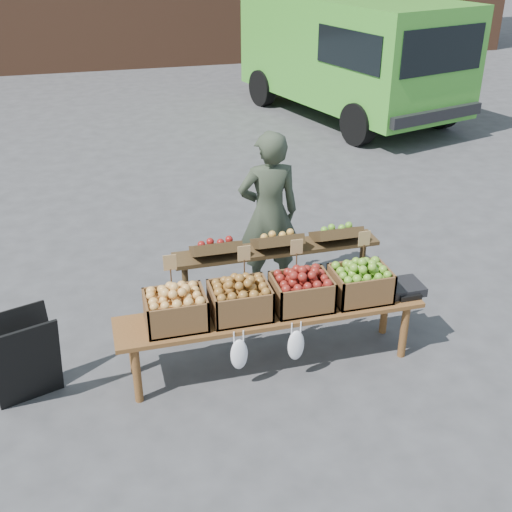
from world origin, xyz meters
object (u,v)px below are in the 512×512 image
object	(u,v)px
crate_green_apples	(360,284)
weighing_scale	(403,287)
back_table	(277,272)
crate_golden_apples	(176,310)
display_bench	(271,338)
chalkboard_sign	(25,359)
delivery_van	(349,58)
vendor	(269,214)
crate_russet_pears	(240,301)
crate_red_apples	(302,292)

from	to	relation	value
crate_green_apples	weighing_scale	size ratio (longest dim) A/B	1.47
back_table	crate_golden_apples	xyz separation A→B (m)	(-1.09, -0.72, 0.19)
back_table	display_bench	xyz separation A→B (m)	(-0.27, -0.72, -0.24)
chalkboard_sign	delivery_van	bearing A→B (deg)	33.86
vendor	crate_russet_pears	size ratio (longest dim) A/B	3.53
chalkboard_sign	weighing_scale	world-z (taller)	chalkboard_sign
display_bench	crate_red_apples	distance (m)	0.51
crate_golden_apples	back_table	bearing A→B (deg)	33.35
vendor	weighing_scale	size ratio (longest dim) A/B	5.19
vendor	back_table	xyz separation A→B (m)	(-0.09, -0.60, -0.36)
vendor	crate_golden_apples	xyz separation A→B (m)	(-1.18, -1.32, -0.17)
crate_golden_apples	crate_green_apples	distance (m)	1.65
crate_russet_pears	weighing_scale	size ratio (longest dim) A/B	1.47
vendor	crate_red_apples	distance (m)	1.33
chalkboard_sign	crate_russet_pears	xyz separation A→B (m)	(1.79, -0.07, 0.31)
display_bench	crate_green_apples	xyz separation A→B (m)	(0.82, 0.00, 0.42)
vendor	display_bench	world-z (taller)	vendor
delivery_van	crate_russet_pears	bearing A→B (deg)	-134.32
delivery_van	weighing_scale	size ratio (longest dim) A/B	15.17
crate_golden_apples	crate_green_apples	world-z (taller)	same
vendor	crate_golden_apples	size ratio (longest dim) A/B	3.53
crate_red_apples	crate_green_apples	world-z (taller)	same
weighing_scale	chalkboard_sign	bearing A→B (deg)	178.78
vendor	display_bench	size ratio (longest dim) A/B	0.65
back_table	crate_red_apples	bearing A→B (deg)	-89.53
crate_golden_apples	vendor	bearing A→B (deg)	48.11
crate_red_apples	weighing_scale	world-z (taller)	crate_red_apples
vendor	delivery_van	bearing A→B (deg)	-117.14
display_bench	crate_russet_pears	bearing A→B (deg)	180.00
back_table	display_bench	size ratio (longest dim) A/B	0.78
crate_red_apples	crate_russet_pears	bearing A→B (deg)	180.00
crate_golden_apples	crate_russet_pears	world-z (taller)	same
delivery_van	chalkboard_sign	world-z (taller)	delivery_van
crate_red_apples	crate_green_apples	size ratio (longest dim) A/B	1.00
display_bench	crate_golden_apples	xyz separation A→B (m)	(-0.82, 0.00, 0.42)
display_bench	delivery_van	bearing A→B (deg)	63.27
delivery_van	crate_red_apples	world-z (taller)	delivery_van
vendor	display_bench	xyz separation A→B (m)	(-0.36, -1.32, -0.60)
back_table	vendor	bearing A→B (deg)	81.66
weighing_scale	crate_red_apples	bearing A→B (deg)	180.00
delivery_van	crate_green_apples	size ratio (longest dim) A/B	10.32
vendor	chalkboard_sign	xyz separation A→B (m)	(-2.42, -1.25, -0.48)
display_bench	crate_red_apples	bearing A→B (deg)	0.00
back_table	crate_russet_pears	size ratio (longest dim) A/B	4.20
crate_red_apples	weighing_scale	distance (m)	0.98
crate_green_apples	crate_russet_pears	bearing A→B (deg)	180.00
display_bench	crate_green_apples	distance (m)	0.93
back_table	crate_red_apples	size ratio (longest dim) A/B	4.20
back_table	chalkboard_sign	bearing A→B (deg)	-164.47
weighing_scale	delivery_van	bearing A→B (deg)	71.30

